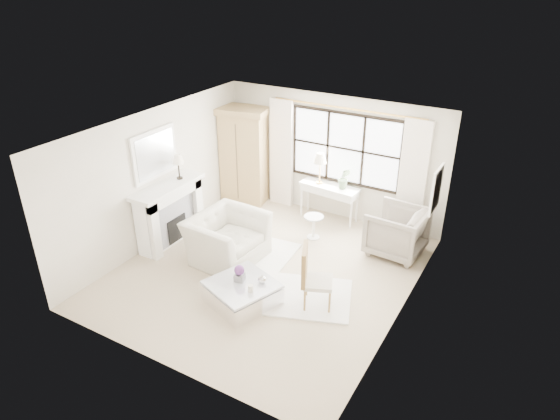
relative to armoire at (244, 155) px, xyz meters
The scene contains 32 objects.
floor 3.32m from the armoire, 49.47° to the right, with size 5.50×5.50×0.00m, color #C7B394.
ceiling 3.49m from the armoire, 49.47° to the right, with size 5.50×5.50×0.00m, color white.
wall_back 2.07m from the armoire, 10.51° to the left, with size 5.00×5.00×0.00m, color beige.
wall_front 5.51m from the armoire, 68.39° to the right, with size 5.00×5.00×0.00m, color white.
wall_left 2.43m from the armoire, 101.21° to the right, with size 5.50×5.50×0.00m, color beige.
wall_right 5.12m from the armoire, 27.66° to the right, with size 5.50×5.50×0.00m, color white.
window_pane 2.40m from the armoire, ahead, with size 2.40×0.02×1.50m, color white.
window_frame 2.40m from the armoire, ahead, with size 2.50×0.04×1.50m, color black, non-canonical shape.
curtain_rod 2.70m from the armoire, ahead, with size 0.04×0.04×3.30m, color gold.
curtain_left 0.88m from the armoire, 18.42° to the left, with size 0.55×0.10×2.47m, color white.
curtain_right 3.84m from the armoire, ahead, with size 0.55×0.10×2.47m, color silver.
fireplace 2.44m from the armoire, 95.87° to the right, with size 0.58×1.66×1.26m.
mirror_frame 2.51m from the armoire, 100.51° to the right, with size 0.05×1.15×0.95m, color white.
mirror_glass 2.51m from the armoire, 99.81° to the right, with size 0.02×1.00×0.80m, color silver.
art_frame 4.57m from the armoire, ahead, with size 0.04×0.62×0.82m, color white.
art_canvas 4.55m from the armoire, ahead, with size 0.01×0.52×0.72m, color beige.
mantel_lamp 2.10m from the armoire, 95.08° to the right, with size 0.22×0.22×0.51m.
armoire is the anchor object (origin of this frame).
console_table 2.25m from the armoire, ahead, with size 1.34×0.57×0.80m.
console_lamp 1.89m from the armoire, ahead, with size 0.28×0.28×0.69m.
orchid_plant 2.45m from the armoire, ahead, with size 0.26×0.21×0.47m, color #55704B.
side_table 2.51m from the armoire, 20.58° to the right, with size 0.40×0.40×0.51m.
rug_left 2.60m from the armoire, 54.59° to the right, with size 1.72×1.21×0.03m, color white.
rug_right 4.19m from the armoire, 42.76° to the right, with size 1.64×1.23×0.03m, color white.
club_armchair 2.71m from the armoire, 64.05° to the right, with size 1.36×1.19×0.88m, color beige.
wingback_chair 3.95m from the armoire, ahead, with size 1.00×1.03×0.94m, color gray.
french_chair 4.38m from the armoire, 40.82° to the right, with size 0.63×0.63×1.08m.
coffee_table 4.11m from the armoire, 57.30° to the right, with size 1.28×1.28×0.38m.
planter_box 3.97m from the armoire, 57.83° to the right, with size 0.16×0.16×0.12m, color slate.
planter_flowers 3.95m from the armoire, 57.83° to the right, with size 0.17×0.17×0.17m, color #622F77.
pillar_candle 4.29m from the armoire, 55.31° to the right, with size 0.08×0.08×0.12m, color silver.
coffee_vase 4.06m from the armoire, 52.50° to the right, with size 0.15×0.15×0.15m, color silver.
Camera 1 is at (4.06, -6.55, 5.17)m, focal length 32.00 mm.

